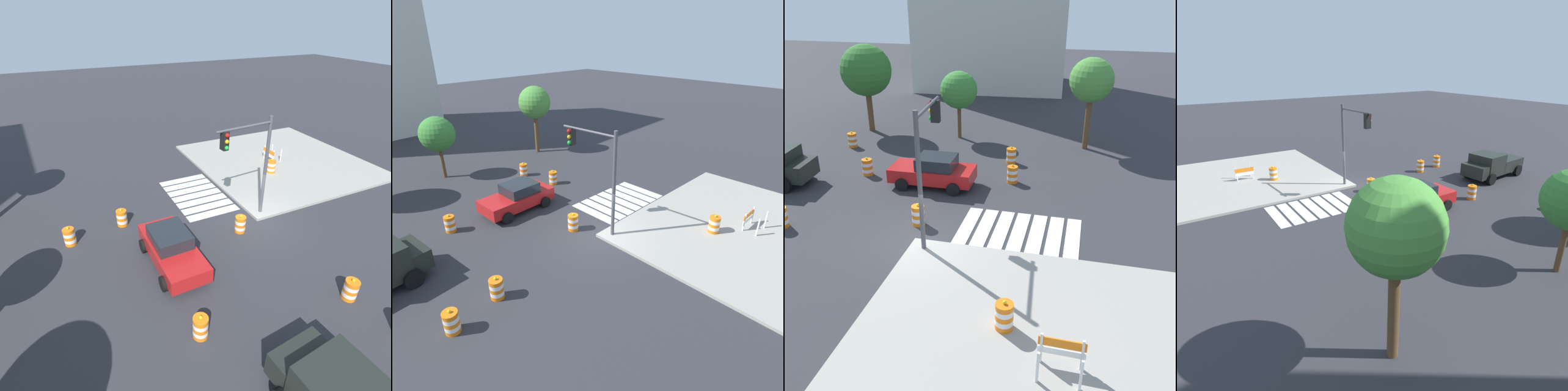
{
  "view_description": "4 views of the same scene",
  "coord_description": "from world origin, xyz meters",
  "views": [
    {
      "loc": [
        -11.56,
        9.12,
        10.0
      ],
      "look_at": [
        1.61,
        2.99,
        1.54
      ],
      "focal_mm": 29.04,
      "sensor_mm": 36.0,
      "label": 1
    },
    {
      "loc": [
        -10.92,
        -10.18,
        9.73
      ],
      "look_at": [
        1.39,
        1.97,
        1.23
      ],
      "focal_mm": 31.04,
      "sensor_mm": 36.0,
      "label": 2
    },
    {
      "loc": [
        6.27,
        -14.39,
        9.56
      ],
      "look_at": [
        1.92,
        3.31,
        0.75
      ],
      "focal_mm": 40.57,
      "sensor_mm": 36.0,
      "label": 3
    },
    {
      "loc": [
        10.96,
        19.18,
        8.2
      ],
      "look_at": [
        0.8,
        3.35,
        0.64
      ],
      "focal_mm": 30.76,
      "sensor_mm": 36.0,
      "label": 4
    }
  ],
  "objects": [
    {
      "name": "sidewalk_corner",
      "position": [
        6.0,
        -6.0,
        0.07
      ],
      "size": [
        12.0,
        12.0,
        0.15
      ],
      "primitive_type": "cube",
      "color": "#9E998E",
      "rests_on": "ground"
    },
    {
      "name": "traffic_barrel_far_curb",
      "position": [
        2.81,
        6.79,
        0.45
      ],
      "size": [
        0.56,
        0.56,
        1.02
      ],
      "color": "orange",
      "rests_on": "ground"
    },
    {
      "name": "traffic_barrel_near_corner",
      "position": [
        -6.04,
        -0.24,
        0.45
      ],
      "size": [
        0.56,
        0.56,
        1.02
      ],
      "color": "orange",
      "rests_on": "ground"
    },
    {
      "name": "sports_car",
      "position": [
        -1.07,
        5.42,
        0.81
      ],
      "size": [
        4.34,
        2.21,
        1.63
      ],
      "color": "red",
      "rests_on": "ground"
    },
    {
      "name": "traffic_barrel_median_far",
      "position": [
        -5.07,
        5.91,
        0.45
      ],
      "size": [
        0.56,
        0.56,
        1.02
      ],
      "color": "orange",
      "rests_on": "ground"
    },
    {
      "name": "traffic_barrel_lane_center",
      "position": [
        2.27,
        9.51,
        0.45
      ],
      "size": [
        0.56,
        0.56,
        1.02
      ],
      "color": "orange",
      "rests_on": "ground"
    },
    {
      "name": "traffic_barrel_crosswalk_end",
      "position": [
        -8.09,
        -0.61,
        0.45
      ],
      "size": [
        0.56,
        0.56,
        1.02
      ],
      "color": "orange",
      "rests_on": "ground"
    },
    {
      "name": "construction_barricade",
      "position": [
        6.28,
        -5.45,
        0.72
      ],
      "size": [
        1.3,
        0.79,
        1.0
      ],
      "color": "silver",
      "rests_on": "sidewalk_corner"
    },
    {
      "name": "traffic_barrel_median_near",
      "position": [
        -0.37,
        1.35,
        0.45
      ],
      "size": [
        0.56,
        0.56,
        1.02
      ],
      "color": "orange",
      "rests_on": "ground"
    },
    {
      "name": "pickup_truck",
      "position": [
        -9.57,
        3.68,
        0.97
      ],
      "size": [
        5.3,
        2.7,
        1.92
      ],
      "color": "black",
      "rests_on": "ground"
    },
    {
      "name": "street_tree_streetside_far",
      "position": [
        6.37,
        13.14,
        4.25
      ],
      "size": [
        2.65,
        2.65,
        5.63
      ],
      "color": "brown",
      "rests_on": "ground"
    },
    {
      "name": "crosswalk_stripes",
      "position": [
        4.0,
        1.8,
        0.01
      ],
      "size": [
        5.1,
        3.2,
        0.02
      ],
      "color": "silver",
      "rests_on": "ground"
    },
    {
      "name": "traffic_light_pole",
      "position": [
        0.49,
        0.53,
        3.91
      ],
      "size": [
        0.62,
        3.28,
        5.5
      ],
      "color": "#4C4C51",
      "rests_on": "sidewalk_corner"
    },
    {
      "name": "ground_plane",
      "position": [
        0.0,
        0.0,
        0.0
      ],
      "size": [
        120.0,
        120.0,
        0.0
      ],
      "primitive_type": "plane",
      "color": "#2D2D33"
    },
    {
      "name": "traffic_barrel_on_sidewalk",
      "position": [
        4.51,
        -4.24,
        0.6
      ],
      "size": [
        0.56,
        0.56,
        1.02
      ],
      "color": "orange",
      "rests_on": "sidewalk_corner"
    },
    {
      "name": "traffic_barrel_opposite_curb",
      "position": [
        -8.13,
        9.88,
        0.45
      ],
      "size": [
        0.56,
        0.56,
        1.02
      ],
      "color": "orange",
      "rests_on": "ground"
    }
  ]
}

